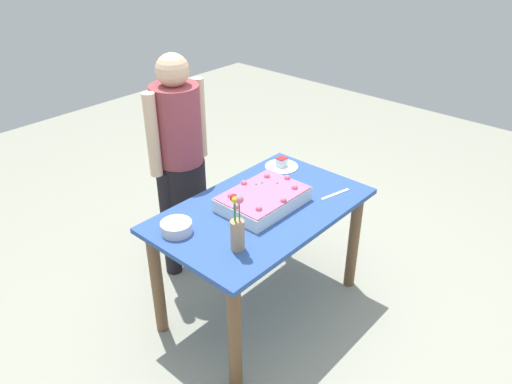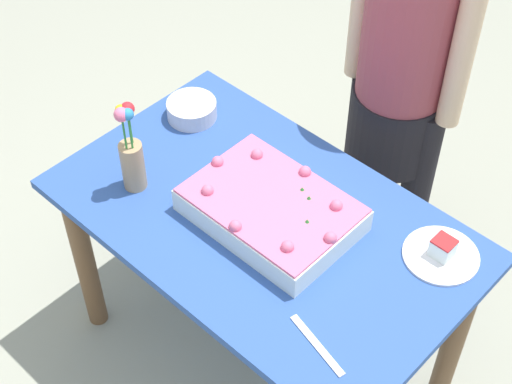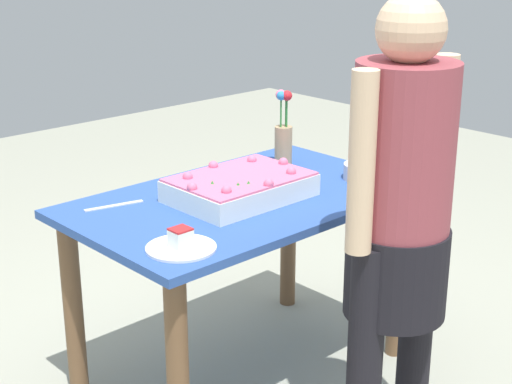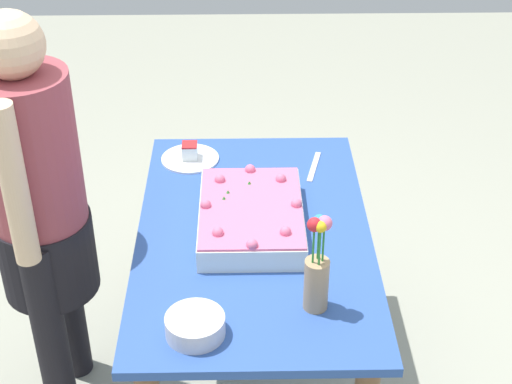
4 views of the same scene
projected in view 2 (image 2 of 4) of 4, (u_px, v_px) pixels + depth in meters
The scene contains 8 objects.
ground_plane at pixel (262, 353), 2.83m from camera, with size 8.00×8.00×0.00m, color #9E9F8D.
dining_table at pixel (263, 246), 2.40m from camera, with size 1.25×0.76×0.73m.
sheet_cake at pixel (271, 209), 2.26m from camera, with size 0.48×0.34×0.11m.
serving_plate_with_slice at pixel (441, 253), 2.19m from camera, with size 0.22×0.22×0.07m.
cake_knife at pixel (317, 345), 1.99m from camera, with size 0.21×0.02×0.00m, color silver.
flower_vase at pixel (131, 154), 2.30m from camera, with size 0.07×0.07×0.31m.
fruit_bowl at pixel (192, 110), 2.59m from camera, with size 0.17×0.17×0.06m, color silver.
person_standing at pixel (402, 78), 2.56m from camera, with size 0.45×0.31×1.49m.
Camera 2 is at (-1.04, 1.14, 2.44)m, focal length 55.00 mm.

